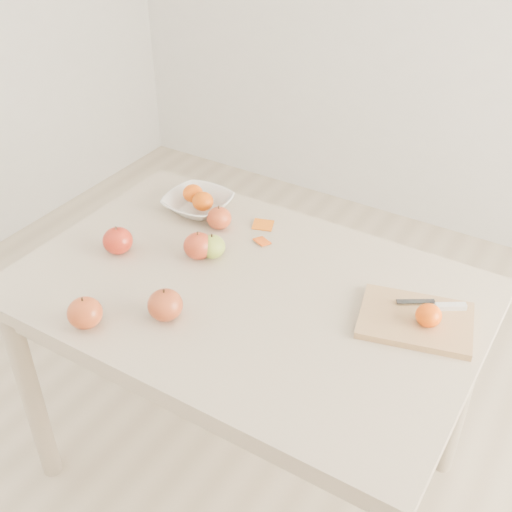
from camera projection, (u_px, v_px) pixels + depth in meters
The scene contains 16 objects.
ground at pixel (248, 467), 2.10m from camera, with size 3.50×3.50×0.00m, color #C6B293.
table at pixel (246, 316), 1.73m from camera, with size 1.20×0.80×0.75m.
cutting_board at pixel (416, 320), 1.55m from camera, with size 0.27×0.20×0.02m, color #AE7E57.
board_tangerine at pixel (429, 315), 1.51m from camera, with size 0.06×0.06×0.05m, color #E54008.
fruit_bowl at pixel (198, 204), 1.97m from camera, with size 0.20×0.20×0.05m, color white.
bowl_tangerine_near at pixel (193, 193), 1.97m from camera, with size 0.06×0.06×0.06m, color orange.
bowl_tangerine_far at pixel (203, 201), 1.93m from camera, with size 0.06×0.06×0.06m, color #D05407.
orange_peel_a at pixel (263, 226), 1.91m from camera, with size 0.06×0.04×0.00m, color #D45E0E.
orange_peel_b at pixel (262, 242), 1.84m from camera, with size 0.04×0.04×0.00m, color #E65210.
paring_knife at pixel (445, 306), 1.57m from camera, with size 0.16×0.09×0.01m.
apple_green at pixel (212, 247), 1.76m from camera, with size 0.07×0.07×0.07m, color olive.
apple_red_e at pixel (165, 305), 1.55m from camera, with size 0.09×0.09×0.08m, color maroon.
apple_red_c at pixel (85, 313), 1.53m from camera, with size 0.08×0.08×0.08m, color maroon.
apple_red_b at pixel (198, 246), 1.76m from camera, with size 0.08×0.08×0.07m, color #A41725.
apple_red_d at pixel (118, 241), 1.78m from camera, with size 0.08×0.08×0.08m, color #960110.
apple_red_a at pixel (219, 218), 1.88m from camera, with size 0.07×0.07×0.07m, color maroon.
Camera 1 is at (0.71, -1.11, 1.78)m, focal length 45.00 mm.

